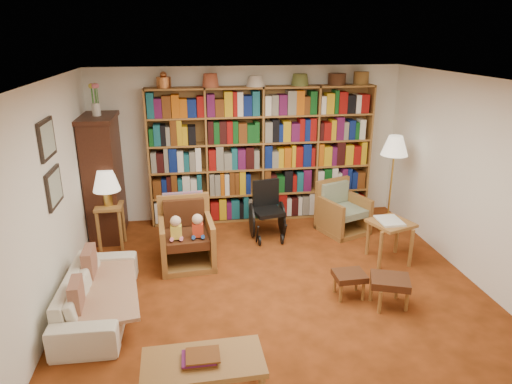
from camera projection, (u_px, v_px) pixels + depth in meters
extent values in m
plane|color=#8D3C15|center=(276.00, 290.00, 5.59)|extent=(5.00, 5.00, 0.00)
plane|color=silver|center=(280.00, 81.00, 4.76)|extent=(5.00, 5.00, 0.00)
plane|color=white|center=(248.00, 144.00, 7.51)|extent=(5.00, 0.00, 5.00)
plane|color=white|center=(355.00, 325.00, 2.84)|extent=(5.00, 0.00, 5.00)
plane|color=white|center=(46.00, 206.00, 4.82)|extent=(0.00, 5.00, 5.00)
plane|color=white|center=(480.00, 184.00, 5.53)|extent=(0.00, 5.00, 5.00)
cube|color=olive|center=(262.00, 155.00, 7.44)|extent=(3.60, 0.30, 2.20)
cube|color=#3A1C0F|center=(104.00, 180.00, 6.84)|extent=(0.45, 0.90, 1.80)
cube|color=#3A1C0F|center=(97.00, 118.00, 6.54)|extent=(0.50, 0.95, 0.06)
cylinder|color=silver|center=(96.00, 109.00, 6.50)|extent=(0.12, 0.12, 0.18)
cube|color=black|center=(47.00, 139.00, 4.89)|extent=(0.03, 0.52, 0.42)
cube|color=gray|center=(48.00, 139.00, 4.90)|extent=(0.01, 0.44, 0.34)
cube|color=black|center=(54.00, 188.00, 5.07)|extent=(0.03, 0.52, 0.42)
cube|color=gray|center=(56.00, 187.00, 5.08)|extent=(0.01, 0.44, 0.34)
imported|color=beige|center=(98.00, 294.00, 5.05)|extent=(1.70, 0.70, 0.49)
cube|color=beige|center=(102.00, 289.00, 5.04)|extent=(0.94, 1.48, 0.04)
cube|color=maroon|center=(90.00, 263.00, 5.29)|extent=(0.12, 0.36, 0.36)
cube|color=maroon|center=(76.00, 296.00, 4.64)|extent=(0.13, 0.35, 0.34)
cube|color=olive|center=(109.00, 206.00, 6.53)|extent=(0.39, 0.39, 0.04)
cylinder|color=olive|center=(99.00, 232.00, 6.47)|extent=(0.05, 0.05, 0.61)
cylinder|color=olive|center=(121.00, 231.00, 6.52)|extent=(0.05, 0.05, 0.61)
cylinder|color=olive|center=(102.00, 224.00, 6.76)|extent=(0.05, 0.05, 0.61)
cylinder|color=olive|center=(123.00, 223.00, 6.80)|extent=(0.05, 0.05, 0.61)
cylinder|color=gold|center=(108.00, 198.00, 6.49)|extent=(0.13, 0.13, 0.21)
cone|color=beige|center=(106.00, 180.00, 6.40)|extent=(0.38, 0.38, 0.30)
cube|color=olive|center=(188.00, 261.00, 6.21)|extent=(0.77, 0.79, 0.08)
cube|color=olive|center=(163.00, 244.00, 6.08)|extent=(0.13, 0.74, 0.63)
cube|color=olive|center=(211.00, 241.00, 6.17)|extent=(0.13, 0.74, 0.63)
cube|color=olive|center=(186.00, 224.00, 6.39)|extent=(0.72, 0.13, 0.89)
cube|color=#4B2514|center=(187.00, 238.00, 6.07)|extent=(0.60, 0.66, 0.12)
cube|color=#4B2514|center=(186.00, 212.00, 6.26)|extent=(0.56, 0.14, 0.38)
cube|color=#C93556|center=(185.00, 206.00, 6.34)|extent=(0.56, 0.10, 0.40)
cube|color=olive|center=(342.00, 229.00, 7.23)|extent=(0.83, 0.85, 0.07)
cube|color=olive|center=(326.00, 216.00, 7.11)|extent=(0.30, 0.64, 0.57)
cube|color=olive|center=(361.00, 214.00, 7.19)|extent=(0.30, 0.64, 0.57)
cube|color=olive|center=(338.00, 202.00, 7.39)|extent=(0.62, 0.30, 0.80)
cube|color=#93A382|center=(344.00, 211.00, 7.10)|extent=(0.66, 0.70, 0.11)
cube|color=#93A382|center=(340.00, 192.00, 7.27)|extent=(0.49, 0.26, 0.34)
cube|color=black|center=(268.00, 212.00, 6.90)|extent=(0.50, 0.50, 0.06)
cube|color=black|center=(266.00, 193.00, 7.02)|extent=(0.42, 0.13, 0.42)
cylinder|color=black|center=(252.00, 220.00, 7.01)|extent=(0.03, 0.52, 0.52)
cylinder|color=black|center=(282.00, 218.00, 7.07)|extent=(0.03, 0.52, 0.52)
cylinder|color=black|center=(260.00, 241.00, 6.75)|extent=(0.03, 0.15, 0.15)
cylinder|color=black|center=(282.00, 239.00, 6.79)|extent=(0.03, 0.15, 0.15)
cylinder|color=gold|center=(386.00, 229.00, 7.29)|extent=(0.26, 0.26, 0.03)
cylinder|color=gold|center=(390.00, 192.00, 7.08)|extent=(0.03, 0.03, 1.29)
cone|color=beige|center=(395.00, 145.00, 6.84)|extent=(0.41, 0.41, 0.30)
cube|color=olive|center=(391.00, 223.00, 6.13)|extent=(0.64, 0.64, 0.04)
cylinder|color=olive|center=(380.00, 251.00, 6.00)|extent=(0.05, 0.05, 0.54)
cylinder|color=olive|center=(411.00, 248.00, 6.06)|extent=(0.05, 0.05, 0.54)
cylinder|color=olive|center=(368.00, 237.00, 6.40)|extent=(0.05, 0.05, 0.54)
cylinder|color=olive|center=(397.00, 235.00, 6.46)|extent=(0.05, 0.05, 0.54)
cube|color=white|center=(391.00, 221.00, 6.12)|extent=(0.41, 0.46, 0.03)
cube|color=#4B2514|center=(350.00, 276.00, 5.37)|extent=(0.37, 0.32, 0.07)
cylinder|color=olive|center=(341.00, 293.00, 5.30)|extent=(0.04, 0.04, 0.24)
cylinder|color=olive|center=(363.00, 291.00, 5.34)|extent=(0.04, 0.04, 0.24)
cylinder|color=olive|center=(335.00, 283.00, 5.50)|extent=(0.04, 0.04, 0.24)
cylinder|color=olive|center=(356.00, 282.00, 5.54)|extent=(0.04, 0.04, 0.24)
cube|color=#4B2514|center=(390.00, 281.00, 5.16)|extent=(0.52, 0.49, 0.09)
cylinder|color=olive|center=(380.00, 302.00, 5.08)|extent=(0.04, 0.04, 0.28)
cylinder|color=olive|center=(407.00, 300.00, 5.13)|extent=(0.04, 0.04, 0.28)
cylinder|color=olive|center=(371.00, 290.00, 5.32)|extent=(0.04, 0.04, 0.28)
cylinder|color=olive|center=(397.00, 288.00, 5.36)|extent=(0.04, 0.04, 0.28)
cube|color=olive|center=(203.00, 362.00, 3.77)|extent=(1.03, 0.53, 0.05)
cylinder|color=olive|center=(150.00, 372.00, 3.97)|extent=(0.06, 0.06, 0.37)
cylinder|color=olive|center=(255.00, 361.00, 4.10)|extent=(0.06, 0.06, 0.37)
cube|color=brown|center=(203.00, 357.00, 3.76)|extent=(0.29, 0.23, 0.05)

